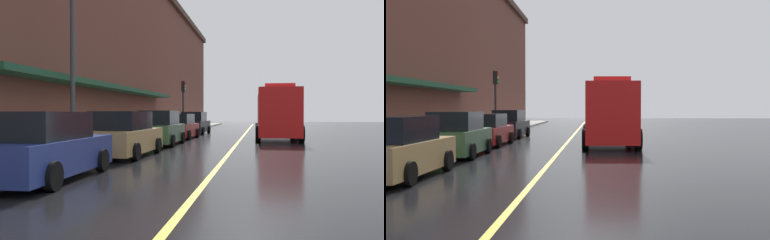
{
  "view_description": "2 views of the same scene",
  "coord_description": "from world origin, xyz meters",
  "views": [
    {
      "loc": [
        1.32,
        -6.38,
        1.65
      ],
      "look_at": [
        -2.46,
        16.05,
        1.3
      ],
      "focal_mm": 38.58,
      "sensor_mm": 36.0,
      "label": 1
    },
    {
      "loc": [
        1.7,
        -4.32,
        2.0
      ],
      "look_at": [
        0.92,
        14.86,
        1.47
      ],
      "focal_mm": 44.95,
      "sensor_mm": 36.0,
      "label": 2
    }
  ],
  "objects": [
    {
      "name": "ground_plane",
      "position": [
        0.0,
        25.0,
        0.0
      ],
      "size": [
        112.0,
        112.0,
        0.0
      ],
      "primitive_type": "plane",
      "color": "black"
    },
    {
      "name": "sidewalk_left",
      "position": [
        -6.2,
        25.0,
        0.07
      ],
      "size": [
        2.4,
        70.0,
        0.15
      ],
      "primitive_type": "cube",
      "color": "#9E9B93",
      "rests_on": "ground"
    },
    {
      "name": "lane_center_stripe",
      "position": [
        0.0,
        25.0,
        0.0
      ],
      "size": [
        0.16,
        70.0,
        0.01
      ],
      "primitive_type": "cube",
      "color": "gold",
      "rests_on": "ground"
    },
    {
      "name": "brick_building_left",
      "position": [
        -14.29,
        24.0,
        6.53
      ],
      "size": [
        14.97,
        64.0,
        13.04
      ],
      "color": "brown",
      "rests_on": "ground"
    },
    {
      "name": "parked_car_0",
      "position": [
        -4.04,
        3.12,
        0.8
      ],
      "size": [
        2.23,
        4.94,
        1.7
      ],
      "rotation": [
        0.0,
        0.0,
        1.61
      ],
      "color": "navy",
      "rests_on": "ground"
    },
    {
      "name": "parked_car_1",
      "position": [
        -3.95,
        8.91,
        0.82
      ],
      "size": [
        2.12,
        4.88,
        1.74
      ],
      "rotation": [
        0.0,
        0.0,
        1.57
      ],
      "color": "#A5844C",
      "rests_on": "ground"
    },
    {
      "name": "parked_car_2",
      "position": [
        -3.94,
        14.78,
        0.84
      ],
      "size": [
        2.07,
        4.54,
        1.81
      ],
      "rotation": [
        0.0,
        0.0,
        1.58
      ],
      "color": "#2D5133",
      "rests_on": "ground"
    },
    {
      "name": "parked_car_3",
      "position": [
        -4.01,
        20.28,
        0.77
      ],
      "size": [
        2.13,
        4.73,
        1.65
      ],
      "rotation": [
        0.0,
        0.0,
        1.54
      ],
      "color": "maroon",
      "rests_on": "ground"
    },
    {
      "name": "parked_car_4",
      "position": [
        -4.04,
        26.78,
        0.84
      ],
      "size": [
        2.18,
        4.8,
        1.81
      ],
      "rotation": [
        0.0,
        0.0,
        1.53
      ],
      "color": "black",
      "rests_on": "ground"
    },
    {
      "name": "fire_truck",
      "position": [
        2.32,
        20.63,
        1.61
      ],
      "size": [
        2.85,
        8.09,
        3.39
      ],
      "rotation": [
        0.0,
        0.0,
        -1.56
      ],
      "color": "red",
      "rests_on": "ground"
    },
    {
      "name": "parking_meter_1",
      "position": [
        -5.35,
        15.72,
        1.06
      ],
      "size": [
        0.14,
        0.18,
        1.33
      ],
      "color": "#4C4C51",
      "rests_on": "sidewalk_left"
    },
    {
      "name": "street_lamp_left",
      "position": [
        -5.95,
        8.71,
        4.4
      ],
      "size": [
        0.44,
        0.44,
        6.94
      ],
      "color": "#33383D",
      "rests_on": "sidewalk_left"
    },
    {
      "name": "traffic_light_near",
      "position": [
        -5.29,
        28.35,
        3.16
      ],
      "size": [
        0.38,
        0.36,
        4.3
      ],
      "color": "#232326",
      "rests_on": "sidewalk_left"
    }
  ]
}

